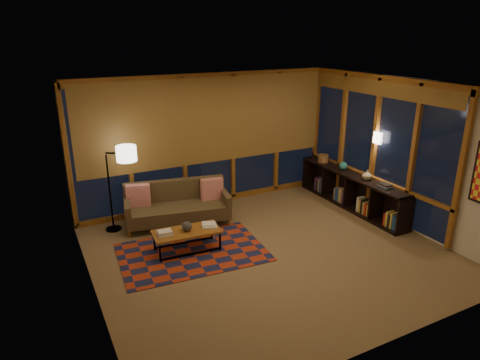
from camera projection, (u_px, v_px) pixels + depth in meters
name	position (u px, v px, depth m)	size (l,w,h in m)	color
floor	(269.00, 252.00, 7.07)	(5.50, 5.00, 0.01)	#9A7649
ceiling	(273.00, 87.00, 6.17)	(5.50, 5.00, 0.01)	silver
walls	(271.00, 175.00, 6.62)	(5.51, 5.01, 2.70)	beige
window_wall_back	(209.00, 141.00, 8.66)	(5.30, 0.16, 2.60)	brown
window_wall_right	(373.00, 146.00, 8.28)	(0.16, 3.70, 2.60)	brown
wall_sconce	(378.00, 138.00, 8.06)	(0.12, 0.18, 0.22)	white
sofa	(177.00, 205.00, 7.97)	(1.90, 0.77, 0.78)	brown
pillow_left	(138.00, 195.00, 7.86)	(0.43, 0.14, 0.43)	red
pillow_right	(212.00, 189.00, 8.19)	(0.42, 0.14, 0.42)	red
area_rug	(192.00, 252.00, 7.05)	(2.35, 1.56, 0.01)	#AF3316
coffee_table	(187.00, 241.00, 7.06)	(1.09, 0.50, 0.36)	brown
book_stack_a	(165.00, 232.00, 6.86)	(0.24, 0.19, 0.07)	white
book_stack_b	(209.00, 225.00, 7.15)	(0.24, 0.19, 0.05)	white
ceramic_pot	(187.00, 226.00, 6.97)	(0.17, 0.17, 0.17)	black
floor_lamp	(109.00, 189.00, 7.62)	(0.53, 0.35, 1.60)	black
bookshelf	(351.00, 191.00, 8.77)	(0.40, 2.88, 0.72)	black
basket	(323.00, 158.00, 9.41)	(0.22, 0.22, 0.17)	#9B6A3B
teal_bowl	(343.00, 166.00, 8.88)	(0.17, 0.17, 0.17)	#267670
vase	(367.00, 175.00, 8.28)	(0.19, 0.19, 0.20)	tan
shelf_book_stack	(385.00, 186.00, 7.90)	(0.16, 0.23, 0.07)	white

